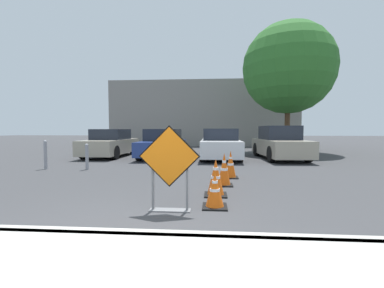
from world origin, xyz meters
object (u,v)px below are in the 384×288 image
road_closed_sign (169,164)px  traffic_cone_fourth (231,165)px  parked_car_third (220,145)px  traffic_cone_second (216,178)px  parked_car_second (163,144)px  bollard_second (45,154)px  traffic_cone_third (224,170)px  parked_car_nearest (111,144)px  parked_car_fourth (279,144)px  bollard_nearest (87,156)px  traffic_cone_nearest (215,191)px

road_closed_sign → traffic_cone_fourth: size_ratio=1.85×
parked_car_third → traffic_cone_second: bearing=87.3°
parked_car_second → bollard_second: 5.32m
traffic_cone_third → bollard_second: 6.61m
parked_car_nearest → parked_car_third: (5.71, -0.51, 0.01)m
road_closed_sign → parked_car_second: size_ratio=0.35×
traffic_cone_second → parked_car_fourth: (3.19, 7.21, 0.35)m
traffic_cone_second → bollard_nearest: 5.51m
bollard_second → road_closed_sign: bearing=-40.2°
traffic_cone_nearest → bollard_nearest: bollard_nearest is taller
road_closed_sign → bollard_nearest: 5.72m
traffic_cone_nearest → parked_car_third: size_ratio=0.15×
traffic_cone_fourth → traffic_cone_second: bearing=-102.8°
traffic_cone_second → parked_car_second: (-2.52, 7.26, 0.29)m
parked_car_second → bollard_second: parked_car_second is taller
parked_car_second → parked_car_third: bearing=178.4°
parked_car_nearest → traffic_cone_third: bearing=131.4°
parked_car_nearest → parked_car_fourth: size_ratio=0.94×
parked_car_second → traffic_cone_fourth: bearing=121.2°
parked_car_nearest → bollard_second: (-0.62, -4.38, -0.12)m
parked_car_third → bollard_second: size_ratio=4.24×
traffic_cone_nearest → parked_car_third: 7.98m
traffic_cone_fourth → bollard_nearest: (-4.93, 1.18, 0.09)m
traffic_cone_fourth → bollard_second: size_ratio=0.78×
parked_car_second → bollard_nearest: parked_car_second is taller
traffic_cone_third → bollard_nearest: (-4.69, 2.23, 0.08)m
traffic_cone_second → traffic_cone_third: size_ratio=0.95×
road_closed_sign → traffic_cone_nearest: (0.78, 0.30, -0.51)m
traffic_cone_second → parked_car_second: bearing=109.1°
traffic_cone_second → bollard_nearest: size_ratio=0.86×
parked_car_third → traffic_cone_nearest: bearing=87.4°
parked_car_nearest → parked_car_fourth: (8.56, -0.41, 0.06)m
traffic_cone_fourth → parked_car_nearest: size_ratio=0.19×
parked_car_nearest → bollard_second: parked_car_nearest is taller
traffic_cone_fourth → bollard_second: 6.57m
traffic_cone_fourth → bollard_nearest: size_ratio=0.87×
parked_car_third → traffic_cone_third: bearing=89.0°
parked_car_second → parked_car_fourth: size_ratio=0.95×
parked_car_fourth → traffic_cone_nearest: bearing=65.1°
traffic_cone_fourth → traffic_cone_third: bearing=-102.7°
road_closed_sign → parked_car_third: 8.34m
traffic_cone_fourth → parked_car_second: (-2.98, 5.21, 0.28)m
parked_car_fourth → bollard_nearest: size_ratio=4.88×
traffic_cone_nearest → traffic_cone_fourth: (0.49, 2.90, 0.08)m
traffic_cone_second → parked_car_third: parked_car_third is taller
traffic_cone_second → parked_car_nearest: bearing=125.2°
road_closed_sign → bollard_second: (-5.19, 4.38, -0.28)m
road_closed_sign → bollard_second: road_closed_sign is taller
traffic_cone_third → traffic_cone_fourth: size_ratio=1.03×
traffic_cone_third → parked_car_fourth: 6.89m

